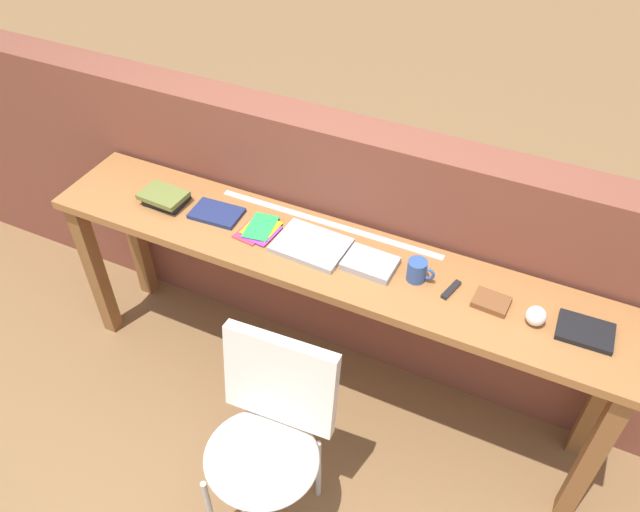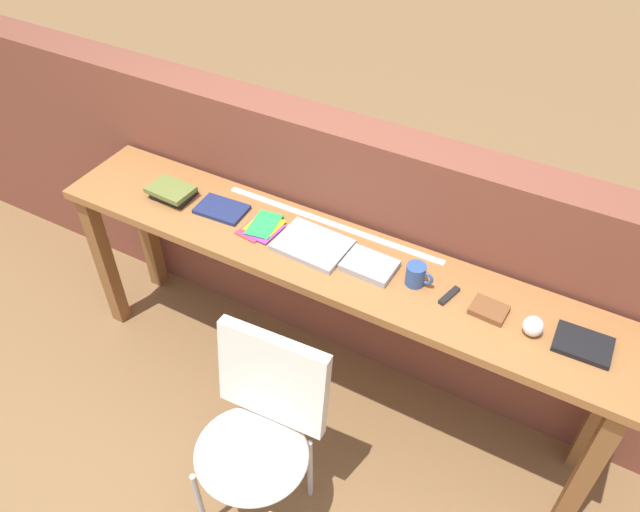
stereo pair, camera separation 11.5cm
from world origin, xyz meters
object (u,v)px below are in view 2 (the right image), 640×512
(book_open_centre, at_px, (313,245))
(sports_ball_small, at_px, (533,326))
(pamphlet_pile_colourful, at_px, (262,226))
(multitool_folded, at_px, (449,296))
(mug, at_px, (416,275))
(book_repair_rightmost, at_px, (583,344))
(leather_journal_brown, at_px, (489,310))
(chair_white_moulded, at_px, (259,428))
(magazine_cycling, at_px, (222,209))
(book_stack_leftmost, at_px, (172,192))

(book_open_centre, height_order, sports_ball_small, sports_ball_small)
(pamphlet_pile_colourful, bearing_deg, sports_ball_small, -1.22)
(multitool_folded, bearing_deg, pamphlet_pile_colourful, -179.93)
(book_open_centre, xyz_separation_m, mug, (0.45, 0.01, 0.03))
(book_open_centre, distance_m, book_repair_rightmost, 1.08)
(mug, distance_m, leather_journal_brown, 0.30)
(leather_journal_brown, bearing_deg, chair_white_moulded, -129.98)
(magazine_cycling, relative_size, leather_journal_brown, 1.67)
(chair_white_moulded, height_order, magazine_cycling, magazine_cycling)
(sports_ball_small, bearing_deg, leather_journal_brown, 171.67)
(mug, bearing_deg, chair_white_moulded, -116.09)
(mug, bearing_deg, book_stack_leftmost, -179.04)
(pamphlet_pile_colourful, distance_m, mug, 0.70)
(book_open_centre, relative_size, multitool_folded, 2.65)
(book_open_centre, distance_m, multitool_folded, 0.59)
(leather_journal_brown, relative_size, book_repair_rightmost, 0.67)
(chair_white_moulded, bearing_deg, multitool_folded, 54.54)
(mug, distance_m, sports_ball_small, 0.46)
(book_stack_leftmost, bearing_deg, sports_ball_small, -0.45)
(magazine_cycling, distance_m, book_open_centre, 0.46)
(book_open_centre, bearing_deg, magazine_cycling, -178.83)
(magazine_cycling, bearing_deg, chair_white_moulded, -51.11)
(chair_white_moulded, distance_m, multitool_folded, 0.87)
(pamphlet_pile_colourful, xyz_separation_m, multitool_folded, (0.84, 0.00, 0.00))
(pamphlet_pile_colourful, bearing_deg, book_open_centre, -0.25)
(magazine_cycling, height_order, sports_ball_small, sports_ball_small)
(chair_white_moulded, bearing_deg, pamphlet_pile_colourful, 120.44)
(book_stack_leftmost, relative_size, pamphlet_pile_colourful, 1.00)
(magazine_cycling, xyz_separation_m, sports_ball_small, (1.37, -0.04, 0.03))
(pamphlet_pile_colourful, xyz_separation_m, mug, (0.70, 0.01, 0.04))
(pamphlet_pile_colourful, height_order, book_repair_rightmost, book_repair_rightmost)
(chair_white_moulded, relative_size, multitool_folded, 8.10)
(magazine_cycling, height_order, leather_journal_brown, leather_journal_brown)
(book_repair_rightmost, bearing_deg, sports_ball_small, -172.87)
(multitool_folded, xyz_separation_m, sports_ball_small, (0.32, -0.03, 0.03))
(chair_white_moulded, height_order, leather_journal_brown, leather_journal_brown)
(multitool_folded, bearing_deg, leather_journal_brown, -0.58)
(book_open_centre, xyz_separation_m, leather_journal_brown, (0.74, 0.00, 0.00))
(mug, height_order, leather_journal_brown, mug)
(sports_ball_small, relative_size, book_repair_rightmost, 0.38)
(book_stack_leftmost, height_order, multitool_folded, book_stack_leftmost)
(book_open_centre, height_order, book_repair_rightmost, book_open_centre)
(mug, bearing_deg, pamphlet_pile_colourful, -179.37)
(chair_white_moulded, relative_size, magazine_cycling, 4.12)
(multitool_folded, distance_m, sports_ball_small, 0.32)
(leather_journal_brown, bearing_deg, book_open_centre, -176.34)
(magazine_cycling, relative_size, mug, 1.97)
(chair_white_moulded, relative_size, book_open_centre, 3.05)
(book_stack_leftmost, height_order, mug, mug)
(mug, xyz_separation_m, sports_ball_small, (0.46, -0.03, -0.01))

